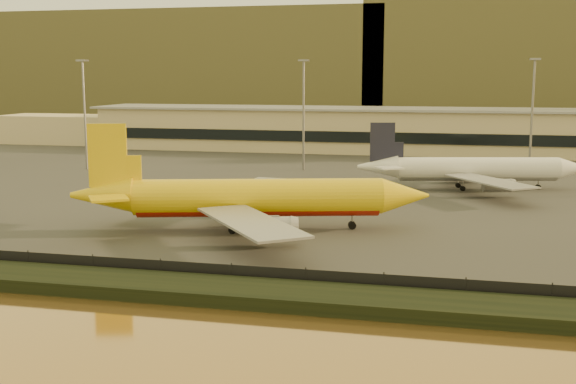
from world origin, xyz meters
name	(u,v)px	position (x,y,z in m)	size (l,w,h in m)	color
ground	(248,256)	(0.00, 0.00, 0.00)	(900.00, 900.00, 0.00)	black
embankment	(201,290)	(0.00, -17.00, 0.70)	(320.00, 7.00, 1.40)	black
tarmac	(355,164)	(0.00, 95.00, 0.10)	(320.00, 220.00, 0.20)	#2D2D2D
perimeter_fence	(213,274)	(0.00, -13.00, 1.30)	(300.00, 0.05, 2.20)	black
terminal_building	(321,130)	(-14.52, 125.55, 6.25)	(202.00, 25.00, 12.60)	#C5B389
apron_light_masts	(412,105)	(15.00, 75.00, 15.70)	(152.20, 12.20, 25.40)	slate
distant_hills	(379,59)	(-20.74, 340.00, 31.39)	(470.00, 160.00, 70.00)	brown
dhl_cargo_jet	(252,199)	(-3.47, 13.86, 4.76)	(50.38, 48.25, 15.26)	#E1BA0B
white_narrowbody_jet	(473,170)	(27.99, 59.36, 4.06)	(44.63, 42.81, 12.92)	silver
gse_vehicle_yellow	(325,205)	(3.89, 31.74, 1.00)	(3.57, 1.61, 1.61)	#E1BA0B
gse_vehicle_white	(247,203)	(-8.76, 29.26, 1.23)	(4.59, 2.07, 2.07)	silver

